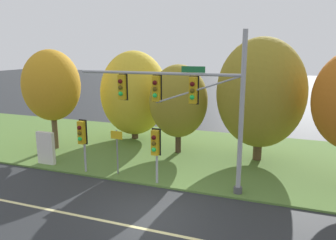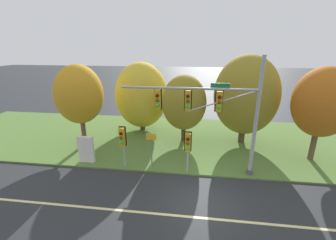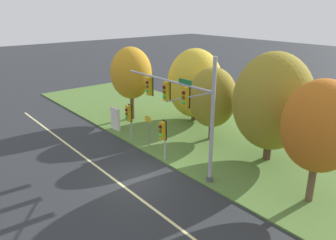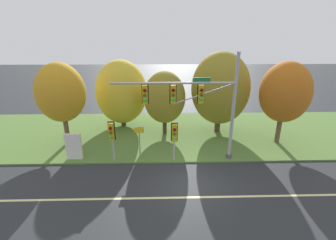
{
  "view_description": "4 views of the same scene",
  "coord_description": "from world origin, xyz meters",
  "views": [
    {
      "loc": [
        4.87,
        -11.39,
        6.64
      ],
      "look_at": [
        -0.38,
        2.94,
        3.33
      ],
      "focal_mm": 35.0,
      "sensor_mm": 36.0,
      "label": 1
    },
    {
      "loc": [
        -0.5,
        -10.14,
        7.93
      ],
      "look_at": [
        -2.37,
        4.24,
        3.11
      ],
      "focal_mm": 24.0,
      "sensor_mm": 36.0,
      "label": 2
    },
    {
      "loc": [
        14.76,
        -9.85,
        9.94
      ],
      "look_at": [
        -2.08,
        4.04,
        2.34
      ],
      "focal_mm": 35.0,
      "sensor_mm": 36.0,
      "label": 3
    },
    {
      "loc": [
        -1.73,
        -11.34,
        7.95
      ],
      "look_at": [
        -1.33,
        3.2,
        2.96
      ],
      "focal_mm": 24.0,
      "sensor_mm": 36.0,
      "label": 4
    }
  ],
  "objects": [
    {
      "name": "tree_mid_verge",
      "position": [
        3.43,
        8.22,
        4.14
      ],
      "size": [
        5.12,
        5.12,
        7.25
      ],
      "color": "#4C3823",
      "rests_on": "grass_verge"
    },
    {
      "name": "tree_nearest_road",
      "position": [
        -9.54,
        5.93,
        4.32
      ],
      "size": [
        3.69,
        3.69,
        6.54
      ],
      "color": "brown",
      "rests_on": "grass_verge"
    },
    {
      "name": "pedestrian_signal_near_kerb",
      "position": [
        -0.92,
        2.64,
        2.1
      ],
      "size": [
        0.46,
        0.55,
        2.81
      ],
      "color": "#9EA0A5",
      "rests_on": "grass_verge"
    },
    {
      "name": "tree_left_of_mast",
      "position": [
        -5.62,
        10.04,
        3.5
      ],
      "size": [
        4.87,
        4.87,
        6.45
      ],
      "color": "#4C3823",
      "rests_on": "grass_verge"
    },
    {
      "name": "lane_stripe",
      "position": [
        0.0,
        -1.2,
        0.0
      ],
      "size": [
        36.0,
        0.16,
        0.01
      ],
      "primitive_type": "cube",
      "color": "beige",
      "rests_on": "ground"
    },
    {
      "name": "pedestrian_signal_further_along",
      "position": [
        -5.16,
        2.75,
        2.18
      ],
      "size": [
        0.46,
        0.55,
        2.91
      ],
      "color": "#9EA0A5",
      "rests_on": "grass_verge"
    },
    {
      "name": "route_sign_post",
      "position": [
        -3.35,
        3.23,
        1.64
      ],
      "size": [
        0.67,
        0.08,
        2.41
      ],
      "color": "slate",
      "rests_on": "grass_verge"
    },
    {
      "name": "info_kiosk",
      "position": [
        -8.0,
        3.19,
        1.04
      ],
      "size": [
        1.1,
        0.24,
        1.9
      ],
      "color": "silver",
      "rests_on": "grass_verge"
    },
    {
      "name": "tree_tall_centre",
      "position": [
        7.86,
        5.63,
        4.31
      ],
      "size": [
        3.81,
        3.81,
        6.61
      ],
      "color": "brown",
      "rests_on": "grass_verge"
    },
    {
      "name": "grass_verge",
      "position": [
        0.0,
        8.25,
        0.05
      ],
      "size": [
        48.0,
        11.5,
        0.1
      ],
      "primitive_type": "cube",
      "color": "#517533",
      "rests_on": "ground"
    },
    {
      "name": "traffic_signal_mast",
      "position": [
        0.53,
        3.0,
        4.4
      ],
      "size": [
        8.31,
        0.49,
        7.37
      ],
      "color": "#9EA0A5",
      "rests_on": "grass_verge"
    },
    {
      "name": "tree_behind_signpost",
      "position": [
        -1.51,
        7.91,
        3.44
      ],
      "size": [
        3.67,
        3.67,
        5.64
      ],
      "color": "#423021",
      "rests_on": "grass_verge"
    },
    {
      "name": "ground_plane",
      "position": [
        0.0,
        0.0,
        0.0
      ],
      "size": [
        160.0,
        160.0,
        0.0
      ],
      "primitive_type": "plane",
      "color": "#282B2D"
    }
  ]
}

